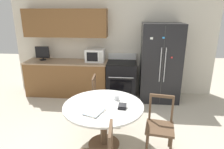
% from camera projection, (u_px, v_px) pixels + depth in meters
% --- Properties ---
extents(back_wall, '(5.20, 0.44, 2.60)m').
position_uv_depth(back_wall, '(101.00, 39.00, 5.14)').
color(back_wall, silver).
rests_on(back_wall, ground_plane).
extents(kitchen_counter, '(2.10, 0.64, 0.90)m').
position_uv_depth(kitchen_counter, '(68.00, 78.00, 5.23)').
color(kitchen_counter, brown).
rests_on(kitchen_counter, ground_plane).
extents(refrigerator, '(0.92, 0.76, 1.87)m').
position_uv_depth(refrigerator, '(160.00, 63.00, 4.80)').
color(refrigerator, black).
rests_on(refrigerator, ground_plane).
extents(oven_range, '(0.72, 0.68, 1.08)m').
position_uv_depth(oven_range, '(122.00, 79.00, 5.07)').
color(oven_range, black).
rests_on(oven_range, ground_plane).
extents(microwave, '(0.47, 0.36, 0.32)m').
position_uv_depth(microwave, '(95.00, 55.00, 5.02)').
color(microwave, white).
rests_on(microwave, kitchen_counter).
extents(countertop_tv, '(0.36, 0.16, 0.36)m').
position_uv_depth(countertop_tv, '(42.00, 53.00, 5.16)').
color(countertop_tv, black).
rests_on(countertop_tv, kitchen_counter).
extents(dining_table, '(1.26, 1.26, 0.73)m').
position_uv_depth(dining_table, '(103.00, 112.00, 3.16)').
color(dining_table, white).
rests_on(dining_table, ground_plane).
extents(dining_chair_far, '(0.44, 0.44, 0.90)m').
position_uv_depth(dining_chair_far, '(102.00, 98.00, 4.06)').
color(dining_chair_far, brown).
rests_on(dining_chair_far, ground_plane).
extents(dining_chair_right, '(0.48, 0.48, 0.90)m').
position_uv_depth(dining_chair_right, '(160.00, 127.00, 3.07)').
color(dining_chair_right, brown).
rests_on(dining_chair_right, ground_plane).
extents(candle_glass, '(0.08, 0.08, 0.08)m').
position_uv_depth(candle_glass, '(117.00, 98.00, 3.29)').
color(candle_glass, silver).
rests_on(candle_glass, dining_table).
extents(wallet, '(0.13, 0.14, 0.07)m').
position_uv_depth(wallet, '(122.00, 107.00, 3.01)').
color(wallet, black).
rests_on(wallet, dining_table).
extents(mail_stack, '(0.34, 0.37, 0.02)m').
position_uv_depth(mail_stack, '(94.00, 112.00, 2.89)').
color(mail_stack, white).
rests_on(mail_stack, dining_table).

